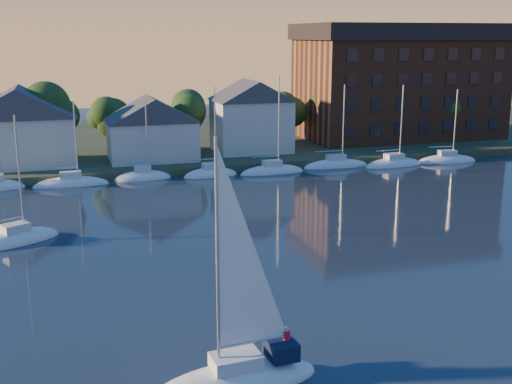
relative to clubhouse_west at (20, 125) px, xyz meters
name	(u,v)px	position (x,y,z in m)	size (l,w,h in m)	color
ground	(435,374)	(22.00, -58.00, -5.93)	(260.00, 260.00, 0.00)	black
shoreline_land	(174,143)	(22.00, 17.00, -5.93)	(160.00, 50.00, 2.00)	#2F3921
wooden_dock	(206,171)	(22.00, -6.00, -5.93)	(120.00, 3.00, 1.00)	brown
clubhouse_west	(20,125)	(0.00, 0.00, 0.00)	(13.65, 9.45, 9.64)	beige
clubhouse_centre	(152,128)	(16.00, -1.00, -0.80)	(11.55, 8.40, 8.08)	beige
clubhouse_east	(251,115)	(30.00, 1.00, 0.07)	(10.50, 8.40, 9.80)	beige
condo_block	(399,80)	(56.00, 6.95, 3.86)	(31.00, 17.00, 17.40)	brown
tree_line	(202,105)	(24.00, 5.00, 1.24)	(93.40, 5.40, 8.90)	#352318
moored_fleet	(180,178)	(18.00, -9.00, -5.83)	(79.50, 2.40, 12.05)	white
hero_sailboat	(239,374)	(12.19, -56.00, -5.36)	(8.77, 3.38, 13.51)	white
drifting_sailboat_left	(17,242)	(0.58, -29.22, -5.84)	(7.76, 5.65, 11.66)	white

